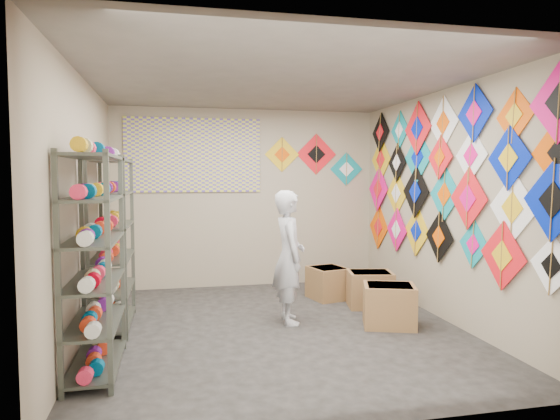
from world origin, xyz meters
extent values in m
plane|color=black|center=(0.00, 0.00, 0.00)|extent=(4.50, 4.50, 0.00)
plane|color=tan|center=(0.00, 2.25, 1.35)|extent=(4.00, 0.00, 4.00)
plane|color=tan|center=(0.00, -2.25, 1.35)|extent=(4.00, 0.00, 4.00)
plane|color=tan|center=(-2.00, 0.00, 1.35)|extent=(0.00, 4.50, 4.50)
plane|color=tan|center=(2.00, 0.00, 1.35)|extent=(0.00, 4.50, 4.50)
plane|color=slate|center=(0.00, 0.00, 2.70)|extent=(4.50, 4.50, 0.00)
cube|color=#4C5147|center=(-1.78, -0.85, 0.95)|extent=(0.40, 1.10, 1.90)
cube|color=#4C5147|center=(-1.78, 0.45, 0.95)|extent=(0.40, 1.10, 1.90)
cylinder|color=#FB2A50|center=(-1.78, -1.33, 1.04)|extent=(0.12, 0.10, 0.12)
cylinder|color=#FD3E1C|center=(-1.78, -1.14, 1.04)|extent=(0.12, 0.10, 0.12)
cylinder|color=yellow|center=(-1.78, -0.95, 1.04)|extent=(0.12, 0.10, 0.12)
cylinder|color=silver|center=(-1.78, -0.75, 1.04)|extent=(0.12, 0.10, 0.12)
cylinder|color=red|center=(-1.78, -0.56, 1.04)|extent=(0.12, 0.10, 0.12)
cylinder|color=#701A8A|center=(-1.78, -0.37, 1.04)|extent=(0.12, 0.10, 0.12)
cylinder|color=beige|center=(-1.78, -0.03, 1.04)|extent=(0.12, 0.10, 0.12)
cylinder|color=#005C8A|center=(-1.78, 0.16, 1.04)|extent=(0.12, 0.10, 0.12)
cylinder|color=#FB2A50|center=(-1.78, 0.35, 1.04)|extent=(0.12, 0.10, 0.12)
cylinder|color=#FD3E1C|center=(-1.78, 0.55, 1.04)|extent=(0.12, 0.10, 0.12)
cylinder|color=yellow|center=(-1.78, 0.74, 1.04)|extent=(0.12, 0.10, 0.12)
cylinder|color=silver|center=(-1.78, 0.93, 1.04)|extent=(0.12, 0.10, 0.12)
cube|color=white|center=(1.99, -1.77, 0.95)|extent=(0.03, 0.52, 0.52)
cube|color=red|center=(1.97, -1.15, 0.93)|extent=(0.01, 0.68, 0.68)
cube|color=#0E919E|center=(1.99, -0.65, 0.97)|extent=(0.03, 0.52, 0.52)
cube|color=black|center=(1.97, 0.02, 0.97)|extent=(0.02, 0.62, 0.62)
cube|color=yellow|center=(1.99, 0.61, 0.98)|extent=(0.03, 0.66, 0.66)
cube|color=#FF097F|center=(1.97, 1.16, 0.93)|extent=(0.01, 0.62, 0.62)
cube|color=#FF5500|center=(1.99, 1.83, 0.90)|extent=(0.03, 0.68, 0.68)
cube|color=#001CC2|center=(1.97, -1.77, 1.50)|extent=(0.03, 0.71, 0.71)
cube|color=white|center=(1.99, -1.25, 1.40)|extent=(0.01, 0.68, 0.68)
cube|color=red|center=(1.97, -0.56, 1.46)|extent=(0.01, 0.68, 0.68)
cube|color=#0E919E|center=(1.99, -0.05, 1.48)|extent=(0.03, 0.65, 0.65)
cube|color=black|center=(1.97, 0.62, 1.49)|extent=(0.03, 0.69, 0.69)
cube|color=yellow|center=(1.99, 1.22, 1.44)|extent=(0.01, 0.64, 0.64)
cube|color=#FF097F|center=(1.97, 1.83, 1.49)|extent=(0.04, 0.70, 0.70)
cube|color=#001CC2|center=(1.97, -1.20, 1.86)|extent=(0.01, 0.62, 0.62)
cube|color=white|center=(1.99, -0.56, 1.91)|extent=(0.03, 0.58, 0.58)
cube|color=red|center=(1.97, 0.04, 1.91)|extent=(0.03, 0.54, 0.54)
cube|color=#0E919E|center=(1.99, 0.61, 1.94)|extent=(0.04, 0.71, 0.71)
cube|color=black|center=(1.97, 1.18, 1.88)|extent=(0.02, 0.55, 0.55)
cube|color=yellow|center=(1.99, 1.78, 1.94)|extent=(0.02, 0.68, 0.68)
cube|color=#FF097F|center=(1.97, -1.81, 2.31)|extent=(0.03, 0.71, 0.71)
cube|color=#FF5500|center=(1.99, -1.23, 2.25)|extent=(0.03, 0.53, 0.53)
cube|color=#001CC2|center=(1.97, -0.63, 2.35)|extent=(0.02, 0.62, 0.62)
cube|color=white|center=(1.99, 0.01, 2.31)|extent=(0.01, 0.64, 0.64)
cube|color=red|center=(1.97, 0.60, 2.30)|extent=(0.02, 0.70, 0.70)
cube|color=#0E919E|center=(1.99, 1.15, 2.33)|extent=(0.02, 0.54, 0.54)
cube|color=black|center=(1.97, 1.77, 2.35)|extent=(0.04, 0.60, 0.60)
cube|color=yellow|center=(0.55, 2.24, 2.02)|extent=(0.54, 0.02, 0.54)
cube|color=red|center=(1.10, 2.24, 2.03)|extent=(0.64, 0.02, 0.64)
cube|color=#0E919E|center=(1.60, 2.24, 1.80)|extent=(0.53, 0.02, 0.53)
cube|color=#6450AE|center=(-0.80, 2.23, 2.00)|extent=(2.00, 0.01, 1.10)
imported|color=silver|center=(0.19, 0.21, 0.77)|extent=(0.57, 0.38, 1.53)
cube|color=olive|center=(1.26, -0.18, 0.24)|extent=(0.69, 0.63, 0.47)
cube|color=olive|center=(1.37, 0.65, 0.23)|extent=(0.64, 0.56, 0.46)
cube|color=olive|center=(0.97, 1.18, 0.22)|extent=(0.56, 0.59, 0.43)
camera|label=1|loc=(-1.11, -5.32, 1.70)|focal=32.00mm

